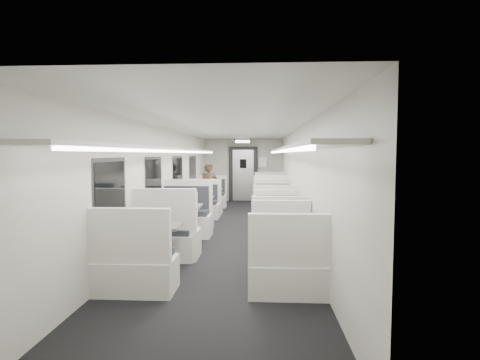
# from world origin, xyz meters

# --- Properties ---
(room) EXTENTS (3.24, 12.24, 2.64)m
(room) POSITION_xyz_m (0.00, 0.00, 1.20)
(room) COLOR black
(room) RESTS_ON ground
(booth_left_a) EXTENTS (1.00, 2.02, 1.08)m
(booth_left_a) POSITION_xyz_m (-1.00, 3.49, 0.36)
(booth_left_a) COLOR silver
(booth_left_a) RESTS_ON room
(booth_left_b) EXTENTS (1.00, 2.02, 1.08)m
(booth_left_b) POSITION_xyz_m (-1.00, 1.24, 0.36)
(booth_left_b) COLOR silver
(booth_left_b) RESTS_ON room
(booth_left_c) EXTENTS (1.14, 2.32, 1.24)m
(booth_left_c) POSITION_xyz_m (-1.00, -1.16, 0.42)
(booth_left_c) COLOR silver
(booth_left_c) RESTS_ON room
(booth_left_d) EXTENTS (1.06, 2.15, 1.15)m
(booth_left_d) POSITION_xyz_m (-1.00, -2.88, 0.38)
(booth_left_d) COLOR silver
(booth_left_d) RESTS_ON room
(booth_right_a) EXTENTS (1.08, 2.20, 1.18)m
(booth_right_a) POSITION_xyz_m (1.00, 3.72, 0.39)
(booth_right_a) COLOR silver
(booth_right_a) RESTS_ON room
(booth_right_b) EXTENTS (1.03, 2.08, 1.11)m
(booth_right_b) POSITION_xyz_m (1.00, 1.12, 0.37)
(booth_right_b) COLOR silver
(booth_right_b) RESTS_ON room
(booth_right_c) EXTENTS (0.97, 1.97, 1.06)m
(booth_right_c) POSITION_xyz_m (1.00, -1.31, 0.35)
(booth_right_c) COLOR silver
(booth_right_c) RESTS_ON room
(booth_right_d) EXTENTS (1.00, 2.04, 1.09)m
(booth_right_d) POSITION_xyz_m (1.00, -2.90, 0.36)
(booth_right_d) COLOR silver
(booth_right_d) RESTS_ON room
(passenger) EXTENTS (0.63, 0.47, 1.55)m
(passenger) POSITION_xyz_m (-0.90, 2.86, 0.78)
(passenger) COLOR black
(passenger) RESTS_ON room
(window_a) EXTENTS (0.02, 1.18, 0.84)m
(window_a) POSITION_xyz_m (-1.49, 3.40, 1.35)
(window_a) COLOR black
(window_a) RESTS_ON room
(window_b) EXTENTS (0.02, 1.18, 0.84)m
(window_b) POSITION_xyz_m (-1.49, 1.20, 1.35)
(window_b) COLOR black
(window_b) RESTS_ON room
(window_c) EXTENTS (0.02, 1.18, 0.84)m
(window_c) POSITION_xyz_m (-1.49, -1.00, 1.35)
(window_c) COLOR black
(window_c) RESTS_ON room
(window_d) EXTENTS (0.02, 1.18, 0.84)m
(window_d) POSITION_xyz_m (-1.49, -3.20, 1.35)
(window_d) COLOR black
(window_d) RESTS_ON room
(luggage_rack_left) EXTENTS (0.46, 10.40, 0.09)m
(luggage_rack_left) POSITION_xyz_m (-1.24, -0.30, 1.92)
(luggage_rack_left) COLOR silver
(luggage_rack_left) RESTS_ON room
(luggage_rack_right) EXTENTS (0.46, 10.40, 0.09)m
(luggage_rack_right) POSITION_xyz_m (1.24, -0.30, 1.92)
(luggage_rack_right) COLOR silver
(luggage_rack_right) RESTS_ON room
(vestibule_door) EXTENTS (1.10, 0.13, 2.10)m
(vestibule_door) POSITION_xyz_m (0.00, 5.93, 1.04)
(vestibule_door) COLOR black
(vestibule_door) RESTS_ON room
(exit_sign) EXTENTS (0.62, 0.12, 0.16)m
(exit_sign) POSITION_xyz_m (0.00, 5.44, 2.28)
(exit_sign) COLOR black
(exit_sign) RESTS_ON room
(wall_notice) EXTENTS (0.32, 0.02, 0.40)m
(wall_notice) POSITION_xyz_m (0.75, 5.92, 1.50)
(wall_notice) COLOR white
(wall_notice) RESTS_ON room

